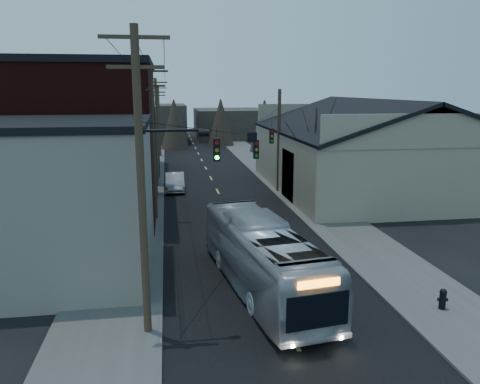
% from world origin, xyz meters
% --- Properties ---
extents(ground, '(160.00, 160.00, 0.00)m').
position_xyz_m(ground, '(0.00, 0.00, 0.00)').
color(ground, black).
rests_on(ground, ground).
extents(road_surface, '(9.00, 110.00, 0.02)m').
position_xyz_m(road_surface, '(0.00, 30.00, 0.01)').
color(road_surface, black).
rests_on(road_surface, ground).
extents(sidewalk_left, '(4.00, 110.00, 0.12)m').
position_xyz_m(sidewalk_left, '(-6.50, 30.00, 0.06)').
color(sidewalk_left, '#474744').
rests_on(sidewalk_left, ground).
extents(sidewalk_right, '(4.00, 110.00, 0.12)m').
position_xyz_m(sidewalk_right, '(6.50, 30.00, 0.06)').
color(sidewalk_right, '#474744').
rests_on(sidewalk_right, ground).
extents(building_clapboard, '(8.00, 8.00, 7.00)m').
position_xyz_m(building_clapboard, '(-9.00, 9.00, 3.50)').
color(building_clapboard, gray).
rests_on(building_clapboard, ground).
extents(building_brick, '(10.00, 12.00, 10.00)m').
position_xyz_m(building_brick, '(-10.00, 20.00, 5.00)').
color(building_brick, black).
rests_on(building_brick, ground).
extents(building_left_far, '(9.00, 14.00, 7.00)m').
position_xyz_m(building_left_far, '(-9.50, 36.00, 3.50)').
color(building_left_far, '#312C27').
rests_on(building_left_far, ground).
extents(warehouse, '(16.16, 20.60, 7.73)m').
position_xyz_m(warehouse, '(13.00, 25.00, 2.70)').
color(warehouse, gray).
rests_on(warehouse, ground).
extents(building_far_left, '(10.00, 12.00, 6.00)m').
position_xyz_m(building_far_left, '(-6.00, 65.00, 3.00)').
color(building_far_left, '#312C27').
rests_on(building_far_left, ground).
extents(building_far_right, '(12.00, 14.00, 5.00)m').
position_xyz_m(building_far_right, '(7.00, 70.00, 2.50)').
color(building_far_right, '#312C27').
rests_on(building_far_right, ground).
extents(bare_tree, '(0.40, 0.40, 7.20)m').
position_xyz_m(bare_tree, '(6.50, 20.00, 3.60)').
color(bare_tree, black).
rests_on(bare_tree, ground).
extents(utility_lines, '(11.24, 45.28, 10.50)m').
position_xyz_m(utility_lines, '(-3.11, 24.14, 4.95)').
color(utility_lines, '#382B1E').
rests_on(utility_lines, ground).
extents(bus, '(4.00, 11.05, 3.01)m').
position_xyz_m(bus, '(-0.24, 6.03, 1.50)').
color(bus, '#A5AAB0').
rests_on(bus, ground).
extents(parked_car, '(1.62, 4.51, 1.48)m').
position_xyz_m(parked_car, '(-3.55, 27.03, 0.74)').
color(parked_car, '#9DA0A4').
rests_on(parked_car, ground).
extents(fire_hydrant, '(0.40, 0.28, 0.83)m').
position_xyz_m(fire_hydrant, '(6.31, 2.93, 0.56)').
color(fire_hydrant, black).
rests_on(fire_hydrant, sidewalk_right).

